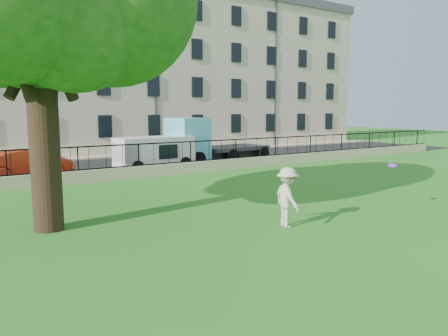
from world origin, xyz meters
TOP-DOWN VIEW (x-y plane):
  - ground at (0.00, 0.00)m, footprint 120.00×120.00m
  - retaining_wall at (0.00, 12.00)m, footprint 50.00×0.40m
  - iron_railing at (0.00, 12.00)m, footprint 50.00×0.05m
  - street at (0.00, 16.70)m, footprint 60.00×9.00m
  - sidewalk at (0.00, 21.90)m, footprint 60.00×1.40m
  - building_row at (0.00, 27.57)m, footprint 56.40×10.40m
  - man at (-0.08, 0.91)m, footprint 0.91×1.27m
  - frisbee at (4.00, 0.30)m, footprint 0.27×0.27m
  - red_sedan at (-4.52, 15.40)m, footprint 4.27×1.59m
  - white_van at (2.00, 14.40)m, footprint 4.53×1.97m
  - blue_truck at (7.03, 15.40)m, footprint 7.11×3.08m

SIDE VIEW (x-z plane):
  - ground at x=0.00m, z-range 0.00..0.00m
  - street at x=0.00m, z-range 0.00..0.01m
  - sidewalk at x=0.00m, z-range 0.00..0.12m
  - retaining_wall at x=0.00m, z-range 0.00..0.60m
  - red_sedan at x=-4.52m, z-range 0.00..1.39m
  - man at x=-0.08m, z-range 0.00..1.77m
  - white_van at x=2.00m, z-range 0.00..1.87m
  - iron_railing at x=0.00m, z-range 0.59..1.72m
  - blue_truck at x=7.03m, z-range 0.00..2.90m
  - frisbee at x=4.00m, z-range 1.54..1.66m
  - building_row at x=0.00m, z-range 0.02..13.82m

